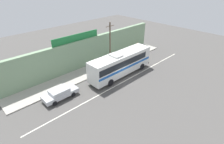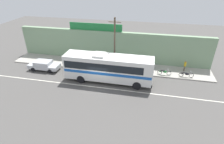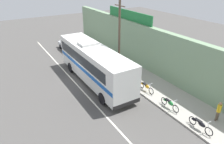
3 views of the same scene
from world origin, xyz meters
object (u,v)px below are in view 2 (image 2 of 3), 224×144
object	(u,v)px
motorcycle_black	(142,70)
pedestrian_by_curb	(185,65)
motorcycle_purple	(164,72)
intercity_bus	(108,67)
parked_car	(44,65)
utility_pole	(115,45)
motorcycle_green	(186,74)

from	to	relation	value
motorcycle_black	pedestrian_by_curb	distance (m)	6.16
motorcycle_purple	motorcycle_black	xyz separation A→B (m)	(-3.01, 0.12, 0.00)
motorcycle_purple	motorcycle_black	size ratio (longest dim) A/B	0.97
motorcycle_black	pedestrian_by_curb	bearing A→B (deg)	16.12
motorcycle_purple	pedestrian_by_curb	bearing A→B (deg)	32.20
intercity_bus	parked_car	xyz separation A→B (m)	(-9.86, 1.17, -1.33)
motorcycle_purple	intercity_bus	bearing A→B (deg)	-157.81
utility_pole	motorcycle_purple	distance (m)	7.78
intercity_bus	motorcycle_green	xyz separation A→B (m)	(10.18, 2.94, -1.50)
intercity_bus	motorcycle_purple	distance (m)	8.01
motorcycle_purple	pedestrian_by_curb	distance (m)	3.46
intercity_bus	parked_car	bearing A→B (deg)	173.24
motorcycle_purple	pedestrian_by_curb	xyz separation A→B (m)	(2.90, 1.82, 0.48)
parked_car	motorcycle_black	bearing A→B (deg)	7.74
motorcycle_green	pedestrian_by_curb	size ratio (longest dim) A/B	1.23
intercity_bus	motorcycle_black	distance (m)	5.49
motorcycle_black	pedestrian_by_curb	world-z (taller)	pedestrian_by_curb
utility_pole	parked_car	bearing A→B (deg)	-171.56
intercity_bus	parked_car	world-z (taller)	intercity_bus
motorcycle_black	motorcycle_green	bearing A→B (deg)	-1.47
parked_car	motorcycle_black	world-z (taller)	parked_car
pedestrian_by_curb	motorcycle_green	bearing A→B (deg)	-90.24
motorcycle_green	intercity_bus	bearing A→B (deg)	-163.89
intercity_bus	pedestrian_by_curb	size ratio (longest dim) A/B	7.21
parked_car	motorcycle_purple	bearing A→B (deg)	6.01
parked_car	pedestrian_by_curb	size ratio (longest dim) A/B	2.87
utility_pole	motorcycle_purple	xyz separation A→B (m)	(6.93, 0.29, -3.51)
parked_car	utility_pole	distance (m)	10.85
parked_car	utility_pole	xyz separation A→B (m)	(10.21, 1.51, 3.33)
parked_car	motorcycle_black	size ratio (longest dim) A/B	2.34
parked_car	motorcycle_green	distance (m)	20.11
intercity_bus	pedestrian_by_curb	distance (m)	11.30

